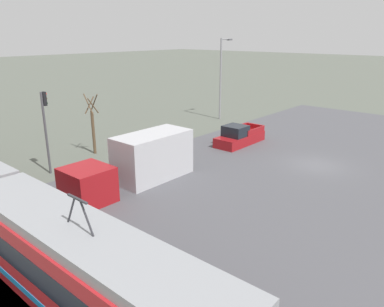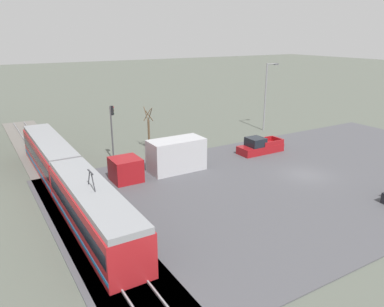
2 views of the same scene
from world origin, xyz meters
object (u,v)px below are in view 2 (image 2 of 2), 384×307
(light_rail_tram, at_px, (68,178))
(traffic_light_pole, at_px, (112,126))
(box_truck, at_px, (165,158))
(street_lamp_near_crossing, at_px, (267,93))
(street_tree, at_px, (149,131))
(pickup_truck, at_px, (260,147))

(light_rail_tram, distance_m, traffic_light_pole, 9.61)
(light_rail_tram, bearing_deg, box_truck, -85.94)
(street_lamp_near_crossing, bearing_deg, light_rail_tram, 106.70)
(box_truck, distance_m, street_tree, 8.10)
(street_tree, bearing_deg, pickup_truck, -127.44)
(street_tree, height_order, street_lamp_near_crossing, street_lamp_near_crossing)
(street_tree, bearing_deg, street_lamp_near_crossing, -89.57)
(street_tree, bearing_deg, light_rail_tram, 127.32)
(pickup_truck, height_order, traffic_light_pole, traffic_light_pole)
(traffic_light_pole, bearing_deg, street_tree, -72.14)
(box_truck, xyz_separation_m, street_tree, (7.82, -1.98, 0.74))
(pickup_truck, xyz_separation_m, street_lamp_near_crossing, (7.75, -7.61, 4.40))
(street_lamp_near_crossing, bearing_deg, street_tree, 90.43)
(box_truck, height_order, pickup_truck, box_truck)
(box_truck, height_order, traffic_light_pole, traffic_light_pole)
(light_rail_tram, distance_m, box_truck, 9.15)
(traffic_light_pole, bearing_deg, pickup_truck, -112.43)
(light_rail_tram, height_order, street_tree, street_tree)
(light_rail_tram, relative_size, traffic_light_pole, 4.72)
(traffic_light_pole, xyz_separation_m, street_lamp_near_crossing, (1.67, -22.33, 1.44))
(traffic_light_pole, height_order, street_lamp_near_crossing, street_lamp_near_crossing)
(pickup_truck, bearing_deg, street_tree, 52.56)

